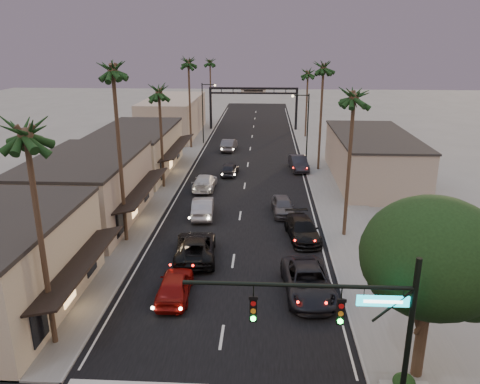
# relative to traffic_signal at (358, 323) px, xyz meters

# --- Properties ---
(ground) EXTENTS (200.00, 200.00, 0.00)m
(ground) POSITION_rel_traffic_signal_xyz_m (-5.69, 36.00, -5.08)
(ground) COLOR slate
(ground) RESTS_ON ground
(road) EXTENTS (14.00, 120.00, 0.02)m
(road) POSITION_rel_traffic_signal_xyz_m (-5.69, 41.00, -5.08)
(road) COLOR black
(road) RESTS_ON ground
(sidewalk_left) EXTENTS (5.00, 92.00, 0.12)m
(sidewalk_left) POSITION_rel_traffic_signal_xyz_m (-15.19, 48.00, -5.02)
(sidewalk_left) COLOR slate
(sidewalk_left) RESTS_ON ground
(sidewalk_right) EXTENTS (5.00, 92.00, 0.12)m
(sidewalk_right) POSITION_rel_traffic_signal_xyz_m (3.81, 48.00, -5.02)
(sidewalk_right) COLOR slate
(sidewalk_right) RESTS_ON ground
(storefront_mid) EXTENTS (8.00, 14.00, 5.50)m
(storefront_mid) POSITION_rel_traffic_signal_xyz_m (-18.69, 22.00, -2.33)
(storefront_mid) COLOR gray
(storefront_mid) RESTS_ON ground
(storefront_far) EXTENTS (8.00, 16.00, 5.00)m
(storefront_far) POSITION_rel_traffic_signal_xyz_m (-18.69, 38.00, -2.58)
(storefront_far) COLOR tan
(storefront_far) RESTS_ON ground
(storefront_dist) EXTENTS (8.00, 20.00, 6.00)m
(storefront_dist) POSITION_rel_traffic_signal_xyz_m (-18.69, 61.00, -2.08)
(storefront_dist) COLOR gray
(storefront_dist) RESTS_ON ground
(building_right) EXTENTS (8.00, 18.00, 5.00)m
(building_right) POSITION_rel_traffic_signal_xyz_m (8.31, 36.00, -2.58)
(building_right) COLOR gray
(building_right) RESTS_ON ground
(traffic_signal) EXTENTS (8.51, 0.22, 7.80)m
(traffic_signal) POSITION_rel_traffic_signal_xyz_m (0.00, 0.00, 0.00)
(traffic_signal) COLOR black
(traffic_signal) RESTS_ON ground
(corner_tree) EXTENTS (6.20, 6.20, 8.80)m
(corner_tree) POSITION_rel_traffic_signal_xyz_m (3.79, 3.45, 0.90)
(corner_tree) COLOR #38281C
(corner_tree) RESTS_ON ground
(arch) EXTENTS (15.20, 0.40, 7.27)m
(arch) POSITION_rel_traffic_signal_xyz_m (-5.69, 66.00, 0.45)
(arch) COLOR black
(arch) RESTS_ON ground
(streetlight_right) EXTENTS (2.13, 0.30, 9.00)m
(streetlight_right) POSITION_rel_traffic_signal_xyz_m (1.23, 41.00, 0.25)
(streetlight_right) COLOR black
(streetlight_right) RESTS_ON ground
(streetlight_left) EXTENTS (2.13, 0.30, 9.00)m
(streetlight_left) POSITION_rel_traffic_signal_xyz_m (-12.61, 54.00, 0.25)
(streetlight_left) COLOR black
(streetlight_left) RESTS_ON ground
(palm_la) EXTENTS (3.20, 3.20, 13.20)m
(palm_la) POSITION_rel_traffic_signal_xyz_m (-14.29, 5.00, 6.36)
(palm_la) COLOR #38281C
(palm_la) RESTS_ON ground
(palm_lb) EXTENTS (3.20, 3.20, 15.20)m
(palm_lb) POSITION_rel_traffic_signal_xyz_m (-14.29, 18.00, 8.30)
(palm_lb) COLOR #38281C
(palm_lb) RESTS_ON ground
(palm_lc) EXTENTS (3.20, 3.20, 12.20)m
(palm_lc) POSITION_rel_traffic_signal_xyz_m (-14.29, 32.00, 5.39)
(palm_lc) COLOR #38281C
(palm_lc) RESTS_ON ground
(palm_ld) EXTENTS (3.20, 3.20, 14.20)m
(palm_ld) POSITION_rel_traffic_signal_xyz_m (-14.29, 51.00, 7.33)
(palm_ld) COLOR #38281C
(palm_ld) RESTS_ON ground
(palm_ra) EXTENTS (3.20, 3.20, 13.20)m
(palm_ra) POSITION_rel_traffic_signal_xyz_m (2.91, 20.00, 6.36)
(palm_ra) COLOR #38281C
(palm_ra) RESTS_ON ground
(palm_rb) EXTENTS (3.20, 3.20, 14.20)m
(palm_rb) POSITION_rel_traffic_signal_xyz_m (2.91, 40.00, 7.33)
(palm_rb) COLOR #38281C
(palm_rb) RESTS_ON ground
(palm_rc) EXTENTS (3.20, 3.20, 12.20)m
(palm_rc) POSITION_rel_traffic_signal_xyz_m (2.91, 60.00, 5.39)
(palm_rc) COLOR #38281C
(palm_rc) RESTS_ON ground
(palm_far) EXTENTS (3.20, 3.20, 13.20)m
(palm_far) POSITION_rel_traffic_signal_xyz_m (-13.99, 74.00, 6.36)
(palm_far) COLOR #38281C
(palm_far) RESTS_ON ground
(oncoming_red) EXTENTS (2.10, 4.87, 1.64)m
(oncoming_red) POSITION_rel_traffic_signal_xyz_m (-8.92, 9.89, -4.26)
(oncoming_red) COLOR maroon
(oncoming_red) RESTS_ON ground
(oncoming_pickup) EXTENTS (3.38, 6.34, 1.69)m
(oncoming_pickup) POSITION_rel_traffic_signal_xyz_m (-8.44, 15.39, -4.23)
(oncoming_pickup) COLOR black
(oncoming_pickup) RESTS_ON ground
(oncoming_silver) EXTENTS (2.20, 5.24, 1.68)m
(oncoming_silver) POSITION_rel_traffic_signal_xyz_m (-9.01, 23.80, -4.24)
(oncoming_silver) COLOR gray
(oncoming_silver) RESTS_ON ground
(oncoming_white) EXTENTS (2.29, 5.42, 1.56)m
(oncoming_white) POSITION_rel_traffic_signal_xyz_m (-9.84, 31.69, -4.30)
(oncoming_white) COLOR #B8B8B8
(oncoming_white) RESTS_ON ground
(oncoming_dgrey) EXTENTS (2.12, 4.42, 1.46)m
(oncoming_dgrey) POSITION_rel_traffic_signal_xyz_m (-7.62, 37.19, -4.35)
(oncoming_dgrey) COLOR black
(oncoming_dgrey) RESTS_ON ground
(oncoming_grey_far) EXTENTS (2.14, 5.16, 1.66)m
(oncoming_grey_far) POSITION_rel_traffic_signal_xyz_m (-8.68, 49.74, -4.25)
(oncoming_grey_far) COLOR #45454A
(oncoming_grey_far) RESTS_ON ground
(curbside_near) EXTENTS (3.36, 6.43, 1.73)m
(curbside_near) POSITION_rel_traffic_signal_xyz_m (-0.76, 10.70, -4.22)
(curbside_near) COLOR black
(curbside_near) RESTS_ON ground
(curbside_black) EXTENTS (2.98, 5.80, 1.61)m
(curbside_black) POSITION_rel_traffic_signal_xyz_m (-0.49, 19.21, -4.28)
(curbside_black) COLOR black
(curbside_black) RESTS_ON ground
(curbside_grey) EXTENTS (2.21, 4.70, 1.55)m
(curbside_grey) POSITION_rel_traffic_signal_xyz_m (-1.87, 24.71, -4.30)
(curbside_grey) COLOR #444348
(curbside_grey) RESTS_ON ground
(curbside_far) EXTENTS (2.36, 5.38, 1.72)m
(curbside_far) POSITION_rel_traffic_signal_xyz_m (0.51, 39.75, -4.22)
(curbside_far) COLOR black
(curbside_far) RESTS_ON ground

